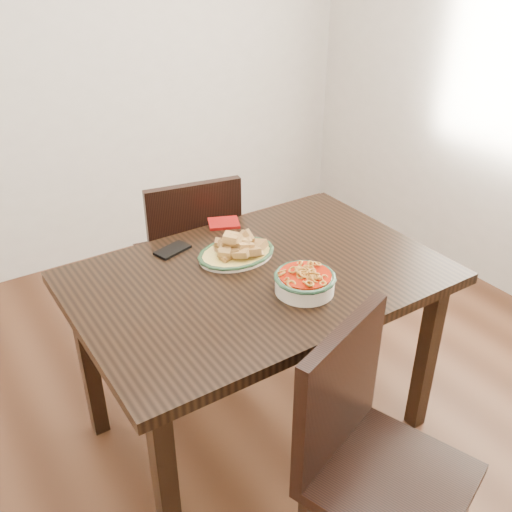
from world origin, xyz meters
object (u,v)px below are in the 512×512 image
chair_near (367,450)px  chair_far (190,254)px  fish_plate (236,246)px  dining_table (259,294)px  smartphone (172,250)px  noodle_bowl (305,280)px

chair_near → chair_far: bearing=66.0°
chair_near → fish_plate: 0.85m
fish_plate → dining_table: bearing=-87.7°
chair_near → smartphone: 1.01m
dining_table → chair_far: chair_far is taller
dining_table → noodle_bowl: bearing=-70.6°
chair_far → fish_plate: size_ratio=3.04×
dining_table → noodle_bowl: noodle_bowl is taller
noodle_bowl → chair_far: bearing=90.8°
dining_table → chair_far: bearing=85.5°
fish_plate → chair_far: bearing=83.5°
chair_near → noodle_bowl: size_ratio=4.23×
chair_near → noodle_bowl: 0.57m
smartphone → noodle_bowl: bearing=-79.9°
chair_near → dining_table: bearing=65.9°
dining_table → noodle_bowl: size_ratio=6.16×
noodle_bowl → smartphone: bearing=116.9°
chair_near → noodle_bowl: bearing=56.6°
chair_near → noodle_bowl: (0.12, 0.47, 0.29)m
chair_far → smartphone: size_ratio=6.64×
chair_near → smartphone: size_ratio=6.64×
dining_table → chair_near: chair_near is taller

